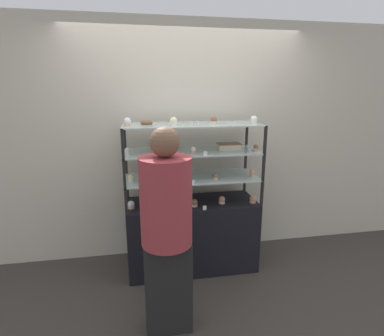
% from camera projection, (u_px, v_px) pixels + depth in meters
% --- Properties ---
extents(ground_plane, '(20.00, 20.00, 0.00)m').
position_uv_depth(ground_plane, '(192.00, 265.00, 3.30)').
color(ground_plane, '#38332D').
extents(back_wall, '(8.00, 0.05, 2.60)m').
position_uv_depth(back_wall, '(186.00, 143.00, 3.36)').
color(back_wall, beige).
rests_on(back_wall, ground_plane).
extents(display_base, '(1.34, 0.52, 0.75)m').
position_uv_depth(display_base, '(192.00, 234.00, 3.21)').
color(display_base, black).
rests_on(display_base, ground_plane).
extents(display_riser_lower, '(1.34, 0.52, 0.27)m').
position_uv_depth(display_riser_lower, '(192.00, 178.00, 3.05)').
color(display_riser_lower, black).
rests_on(display_riser_lower, display_base).
extents(display_riser_middle, '(1.34, 0.52, 0.27)m').
position_uv_depth(display_riser_middle, '(192.00, 153.00, 2.98)').
color(display_riser_middle, black).
rests_on(display_riser_middle, display_riser_lower).
extents(display_riser_upper, '(1.34, 0.52, 0.27)m').
position_uv_depth(display_riser_upper, '(192.00, 125.00, 2.92)').
color(display_riser_upper, black).
rests_on(display_riser_upper, display_riser_middle).
extents(layer_cake_centerpiece, '(0.17, 0.17, 0.13)m').
position_uv_depth(layer_cake_centerpiece, '(178.00, 197.00, 3.07)').
color(layer_cake_centerpiece, brown).
rests_on(layer_cake_centerpiece, display_base).
extents(sheet_cake_frosted, '(0.23, 0.15, 0.06)m').
position_uv_depth(sheet_cake_frosted, '(229.00, 146.00, 3.05)').
color(sheet_cake_frosted, beige).
rests_on(sheet_cake_frosted, display_riser_middle).
extents(cupcake_0, '(0.07, 0.07, 0.08)m').
position_uv_depth(cupcake_0, '(131.00, 205.00, 2.93)').
color(cupcake_0, '#CCB28C').
rests_on(cupcake_0, display_base).
extents(cupcake_1, '(0.07, 0.07, 0.08)m').
position_uv_depth(cupcake_1, '(164.00, 202.00, 3.01)').
color(cupcake_1, '#CCB28C').
rests_on(cupcake_1, display_base).
extents(cupcake_2, '(0.07, 0.07, 0.08)m').
position_uv_depth(cupcake_2, '(194.00, 203.00, 2.98)').
color(cupcake_2, '#CCB28C').
rests_on(cupcake_2, display_base).
extents(cupcake_3, '(0.07, 0.07, 0.08)m').
position_uv_depth(cupcake_3, '(222.00, 200.00, 3.06)').
color(cupcake_3, beige).
rests_on(cupcake_3, display_base).
extents(cupcake_4, '(0.07, 0.07, 0.08)m').
position_uv_depth(cupcake_4, '(253.00, 199.00, 3.08)').
color(cupcake_4, '#CCB28C').
rests_on(cupcake_4, display_base).
extents(price_tag_0, '(0.04, 0.00, 0.04)m').
position_uv_depth(price_tag_0, '(205.00, 208.00, 2.89)').
color(price_tag_0, white).
rests_on(price_tag_0, display_base).
extents(cupcake_5, '(0.06, 0.06, 0.07)m').
position_uv_depth(cupcake_5, '(131.00, 178.00, 2.89)').
color(cupcake_5, beige).
rests_on(cupcake_5, display_riser_lower).
extents(cupcake_6, '(0.06, 0.06, 0.07)m').
position_uv_depth(cupcake_6, '(173.00, 178.00, 2.90)').
color(cupcake_6, beige).
rests_on(cupcake_6, display_riser_lower).
extents(cupcake_7, '(0.06, 0.06, 0.07)m').
position_uv_depth(cupcake_7, '(215.00, 176.00, 2.95)').
color(cupcake_7, '#CCB28C').
rests_on(cupcake_7, display_riser_lower).
extents(cupcake_8, '(0.06, 0.06, 0.07)m').
position_uv_depth(cupcake_8, '(252.00, 173.00, 3.07)').
color(cupcake_8, '#CCB28C').
rests_on(cupcake_8, display_riser_lower).
extents(price_tag_1, '(0.04, 0.00, 0.04)m').
position_uv_depth(price_tag_1, '(193.00, 182.00, 2.81)').
color(price_tag_1, white).
rests_on(price_tag_1, display_riser_lower).
extents(cupcake_9, '(0.05, 0.05, 0.07)m').
position_uv_depth(cupcake_9, '(128.00, 151.00, 2.81)').
color(cupcake_9, beige).
rests_on(cupcake_9, display_riser_middle).
extents(cupcake_10, '(0.05, 0.05, 0.07)m').
position_uv_depth(cupcake_10, '(162.00, 151.00, 2.83)').
color(cupcake_10, '#CCB28C').
rests_on(cupcake_10, display_riser_middle).
extents(cupcake_11, '(0.05, 0.05, 0.07)m').
position_uv_depth(cupcake_11, '(193.00, 150.00, 2.84)').
color(cupcake_11, '#CCB28C').
rests_on(cupcake_11, display_riser_middle).
extents(cupcake_12, '(0.05, 0.05, 0.07)m').
position_uv_depth(cupcake_12, '(256.00, 148.00, 2.96)').
color(cupcake_12, '#CCB28C').
rests_on(cupcake_12, display_riser_middle).
extents(price_tag_2, '(0.04, 0.00, 0.04)m').
position_uv_depth(price_tag_2, '(205.00, 153.00, 2.76)').
color(price_tag_2, white).
rests_on(price_tag_2, display_riser_middle).
extents(cupcake_13, '(0.07, 0.07, 0.08)m').
position_uv_depth(cupcake_13, '(127.00, 122.00, 2.72)').
color(cupcake_13, '#CCB28C').
rests_on(cupcake_13, display_riser_upper).
extents(cupcake_14, '(0.07, 0.07, 0.08)m').
position_uv_depth(cupcake_14, '(174.00, 122.00, 2.77)').
color(cupcake_14, white).
rests_on(cupcake_14, display_riser_upper).
extents(cupcake_15, '(0.07, 0.07, 0.08)m').
position_uv_depth(cupcake_15, '(214.00, 120.00, 2.90)').
color(cupcake_15, beige).
rests_on(cupcake_15, display_riser_upper).
extents(cupcake_16, '(0.07, 0.07, 0.08)m').
position_uv_depth(cupcake_16, '(254.00, 120.00, 2.93)').
color(cupcake_16, beige).
rests_on(cupcake_16, display_riser_upper).
extents(price_tag_3, '(0.04, 0.00, 0.04)m').
position_uv_depth(price_tag_3, '(195.00, 124.00, 2.67)').
color(price_tag_3, white).
rests_on(price_tag_3, display_riser_upper).
extents(donut_glazed, '(0.12, 0.12, 0.03)m').
position_uv_depth(donut_glazed, '(147.00, 122.00, 2.89)').
color(donut_glazed, brown).
rests_on(donut_glazed, display_riser_upper).
extents(customer_figure, '(0.38, 0.38, 1.63)m').
position_uv_depth(customer_figure, '(167.00, 229.00, 2.22)').
color(customer_figure, black).
rests_on(customer_figure, ground_plane).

